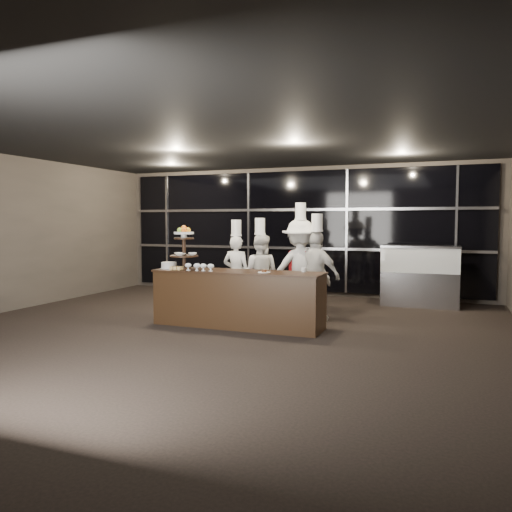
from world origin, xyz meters
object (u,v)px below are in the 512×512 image
at_px(buffet_counter, 238,298).
at_px(display_stand, 184,244).
at_px(display_case, 420,272).
at_px(chef_d, 317,275).
at_px(chef_b, 260,273).
at_px(chef_c, 300,268).
at_px(layer_cake, 169,265).
at_px(chef_a, 236,272).

xyz_separation_m(buffet_counter, display_stand, (-1.00, -0.00, 0.87)).
height_order(display_case, chef_d, chef_d).
height_order(display_stand, chef_d, chef_d).
distance_m(chef_b, chef_c, 0.87).
bearing_deg(chef_b, display_stand, -125.10).
bearing_deg(layer_cake, display_stand, 10.45).
distance_m(buffet_counter, chef_a, 1.35).
relative_size(display_case, chef_c, 0.74).
bearing_deg(buffet_counter, chef_d, 41.52).
relative_size(display_case, chef_b, 0.86).
height_order(buffet_counter, chef_d, chef_d).
height_order(chef_a, chef_b, chef_b).
bearing_deg(buffet_counter, chef_a, 114.79).
bearing_deg(buffet_counter, layer_cake, -177.75).
bearing_deg(chef_b, buffet_counter, -85.40).
relative_size(buffet_counter, display_stand, 3.81).
xyz_separation_m(layer_cake, chef_d, (2.35, 1.00, -0.17)).
height_order(display_stand, display_case, display_stand).
xyz_separation_m(layer_cake, chef_c, (2.01, 1.15, -0.09)).
distance_m(layer_cake, chef_b, 1.78).
xyz_separation_m(chef_b, chef_d, (1.18, -0.32, 0.04)).
xyz_separation_m(chef_a, chef_b, (0.45, 0.09, -0.00)).
distance_m(chef_a, chef_d, 1.64).
xyz_separation_m(display_stand, chef_b, (0.90, 1.28, -0.58)).
relative_size(display_stand, chef_c, 0.36).
height_order(display_stand, chef_b, chef_b).
relative_size(chef_a, chef_b, 0.98).
xyz_separation_m(buffet_counter, chef_c, (0.74, 1.10, 0.42)).
relative_size(display_case, chef_d, 0.82).
bearing_deg(layer_cake, chef_d, 23.13).
height_order(buffet_counter, display_case, display_case).
xyz_separation_m(display_stand, chef_c, (1.74, 1.10, -0.45)).
bearing_deg(display_case, display_stand, -138.87).
xyz_separation_m(buffet_counter, layer_cake, (-1.27, -0.05, 0.51)).
xyz_separation_m(buffet_counter, chef_a, (-0.55, 1.19, 0.30)).
relative_size(display_stand, chef_b, 0.42).
relative_size(buffet_counter, chef_c, 1.38).
height_order(chef_b, chef_c, chef_c).
height_order(display_stand, chef_a, chef_a).
relative_size(layer_cake, chef_a, 0.17).
xyz_separation_m(display_case, chef_d, (-1.59, -2.25, 0.11)).
height_order(display_stand, layer_cake, display_stand).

